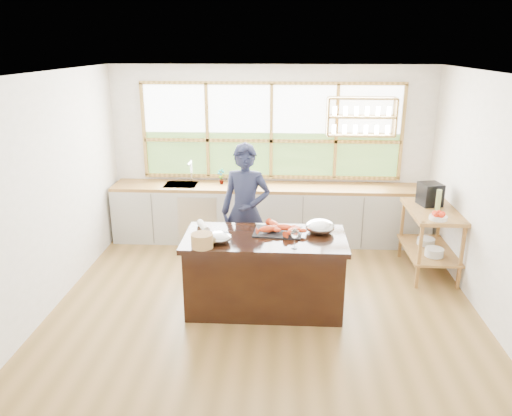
# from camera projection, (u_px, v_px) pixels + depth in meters

# --- Properties ---
(ground_plane) EXTENTS (5.00, 5.00, 0.00)m
(ground_plane) POSITION_uv_depth(u_px,v_px,m) (265.00, 299.00, 6.15)
(ground_plane) COLOR olive
(room_shell) EXTENTS (5.02, 4.52, 2.71)m
(room_shell) POSITION_uv_depth(u_px,v_px,m) (270.00, 150.00, 6.09)
(room_shell) COLOR white
(room_shell) RESTS_ON ground_plane
(back_counter) EXTENTS (4.90, 0.63, 0.90)m
(back_counter) POSITION_uv_depth(u_px,v_px,m) (269.00, 213.00, 7.85)
(back_counter) COLOR #A8A59E
(back_counter) RESTS_ON ground_plane
(right_shelf_unit) EXTENTS (0.62, 1.10, 0.90)m
(right_shelf_unit) POSITION_uv_depth(u_px,v_px,m) (431.00, 231.00, 6.69)
(right_shelf_unit) COLOR #9F6B30
(right_shelf_unit) RESTS_ON ground_plane
(island) EXTENTS (1.85, 0.90, 0.90)m
(island) POSITION_uv_depth(u_px,v_px,m) (265.00, 272.00, 5.82)
(island) COLOR black
(island) RESTS_ON ground_plane
(cook) EXTENTS (0.72, 0.53, 1.80)m
(cook) POSITION_uv_depth(u_px,v_px,m) (246.00, 212.00, 6.52)
(cook) COLOR #1B2039
(cook) RESTS_ON ground_plane
(potted_plant) EXTENTS (0.15, 0.13, 0.24)m
(potted_plant) POSITION_uv_depth(u_px,v_px,m) (221.00, 176.00, 7.77)
(potted_plant) COLOR slate
(potted_plant) RESTS_ON back_counter
(cutting_board) EXTENTS (0.43, 0.34, 0.01)m
(cutting_board) POSITION_uv_depth(u_px,v_px,m) (244.00, 185.00, 7.73)
(cutting_board) COLOR #65B237
(cutting_board) RESTS_ON back_counter
(espresso_machine) EXTENTS (0.32, 0.34, 0.30)m
(espresso_machine) POSITION_uv_depth(u_px,v_px,m) (430.00, 194.00, 6.75)
(espresso_machine) COLOR black
(espresso_machine) RESTS_ON right_shelf_unit
(wine_bottle) EXTENTS (0.08, 0.08, 0.28)m
(wine_bottle) POSITION_uv_depth(u_px,v_px,m) (438.00, 200.00, 6.55)
(wine_bottle) COLOR #9DB35D
(wine_bottle) RESTS_ON right_shelf_unit
(fruit_bowl) EXTENTS (0.22, 0.22, 0.11)m
(fruit_bowl) POSITION_uv_depth(u_px,v_px,m) (438.00, 216.00, 6.21)
(fruit_bowl) COLOR silver
(fruit_bowl) RESTS_ON right_shelf_unit
(slate_board) EXTENTS (0.58, 0.44, 0.02)m
(slate_board) POSITION_uv_depth(u_px,v_px,m) (278.00, 232.00, 5.80)
(slate_board) COLOR black
(slate_board) RESTS_ON island
(lobster_pile) EXTENTS (0.52, 0.44, 0.08)m
(lobster_pile) POSITION_uv_depth(u_px,v_px,m) (280.00, 228.00, 5.78)
(lobster_pile) COLOR #E94227
(lobster_pile) RESTS_ON slate_board
(mixing_bowl_left) EXTENTS (0.27, 0.27, 0.13)m
(mixing_bowl_left) POSITION_uv_depth(u_px,v_px,m) (219.00, 237.00, 5.51)
(mixing_bowl_left) COLOR #B7B9BF
(mixing_bowl_left) RESTS_ON island
(mixing_bowl_right) EXTENTS (0.34, 0.34, 0.16)m
(mixing_bowl_right) POSITION_uv_depth(u_px,v_px,m) (320.00, 227.00, 5.78)
(mixing_bowl_right) COLOR #B7B9BF
(mixing_bowl_right) RESTS_ON island
(wine_glass) EXTENTS (0.08, 0.08, 0.22)m
(wine_glass) POSITION_uv_depth(u_px,v_px,m) (295.00, 234.00, 5.31)
(wine_glass) COLOR white
(wine_glass) RESTS_ON island
(wicker_basket) EXTENTS (0.24, 0.24, 0.15)m
(wicker_basket) POSITION_uv_depth(u_px,v_px,m) (202.00, 241.00, 5.36)
(wicker_basket) COLOR #A06F44
(wicker_basket) RESTS_ON island
(parchment_roll) EXTENTS (0.20, 0.31, 0.08)m
(parchment_roll) POSITION_uv_depth(u_px,v_px,m) (203.00, 226.00, 5.89)
(parchment_roll) COLOR white
(parchment_roll) RESTS_ON island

